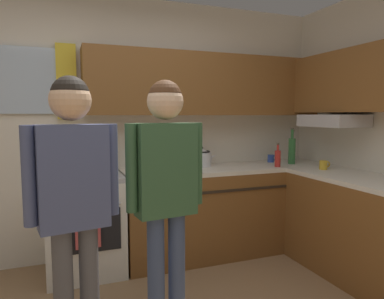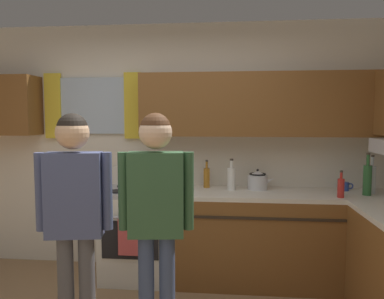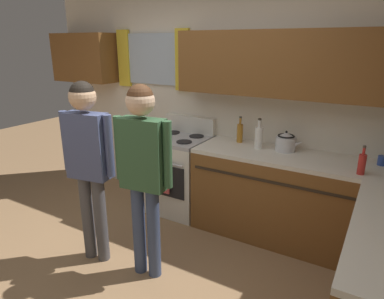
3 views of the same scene
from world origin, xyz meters
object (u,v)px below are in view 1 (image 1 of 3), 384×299
object	(u,v)px
bottle_oil_amber	(153,157)
stovetop_kettle	(202,157)
mug_mustard_yellow	(324,165)
mug_cobalt_blue	(271,158)
bottle_sauce_red	(278,158)
stove_oven	(85,222)
adult_left	(73,188)
bottle_tall_clear	(292,150)
bottle_milk_white	(180,157)
adult_in_plaid	(166,179)
bottle_wine_green	(292,150)

from	to	relation	value
bottle_oil_amber	stovetop_kettle	bearing A→B (deg)	-5.59
mug_mustard_yellow	mug_cobalt_blue	distance (m)	0.67
bottle_sauce_red	stove_oven	bearing A→B (deg)	174.17
mug_cobalt_blue	bottle_oil_amber	bearing A→B (deg)	178.71
adult_left	stove_oven	bearing A→B (deg)	84.13
bottle_tall_clear	bottle_oil_amber	bearing A→B (deg)	174.68
bottle_sauce_red	bottle_milk_white	bearing A→B (deg)	165.43
stove_oven	stovetop_kettle	distance (m)	1.32
bottle_tall_clear	bottle_sauce_red	world-z (taller)	bottle_tall_clear
bottle_oil_amber	bottle_milk_white	distance (m)	0.28
stove_oven	bottle_milk_white	world-z (taller)	bottle_milk_white
bottle_sauce_red	adult_left	size ratio (longest dim) A/B	0.15
bottle_sauce_red	adult_in_plaid	bearing A→B (deg)	-146.86
bottle_wine_green	bottle_milk_white	distance (m)	1.26
stove_oven	bottle_milk_white	bearing A→B (deg)	3.59
bottle_oil_amber	bottle_milk_white	xyz separation A→B (m)	(0.25, -0.11, 0.01)
bottle_oil_amber	adult_left	xyz separation A→B (m)	(-0.81, -1.41, 0.03)
stove_oven	adult_left	size ratio (longest dim) A/B	0.67
bottle_milk_white	adult_in_plaid	distance (m)	1.33
bottle_tall_clear	adult_in_plaid	size ratio (longest dim) A/B	0.22
mug_cobalt_blue	adult_left	size ratio (longest dim) A/B	0.07
bottle_oil_amber	mug_cobalt_blue	bearing A→B (deg)	-1.29
mug_mustard_yellow	bottle_sauce_red	bearing A→B (deg)	135.53
bottle_oil_amber	stovetop_kettle	world-z (taller)	bottle_oil_amber
mug_mustard_yellow	adult_in_plaid	distance (m)	1.93
bottle_milk_white	stovetop_kettle	world-z (taller)	bottle_milk_white
bottle_milk_white	mug_mustard_yellow	size ratio (longest dim) A/B	2.60
bottle_milk_white	bottle_sauce_red	bearing A→B (deg)	-14.57
bottle_sauce_red	mug_mustard_yellow	size ratio (longest dim) A/B	2.04
adult_in_plaid	stove_oven	bearing A→B (deg)	109.82
bottle_tall_clear	mug_cobalt_blue	bearing A→B (deg)	149.99
stove_oven	adult_left	world-z (taller)	adult_left
stove_oven	bottle_oil_amber	size ratio (longest dim) A/B	3.85
bottle_sauce_red	mug_cobalt_blue	world-z (taller)	bottle_sauce_red
mug_mustard_yellow	mug_cobalt_blue	xyz separation A→B (m)	(-0.18, 0.65, -0.00)
bottle_tall_clear	bottle_sauce_red	bearing A→B (deg)	-147.59
mug_mustard_yellow	bottle_wine_green	bearing A→B (deg)	96.03
bottle_milk_white	mug_cobalt_blue	distance (m)	1.13
bottle_oil_amber	mug_cobalt_blue	size ratio (longest dim) A/B	2.49
bottle_sauce_red	adult_in_plaid	distance (m)	1.79
bottle_wine_green	adult_left	xyz separation A→B (m)	(-2.32, -1.17, -0.01)
bottle_tall_clear	stovetop_kettle	distance (m)	1.07
stovetop_kettle	adult_left	bearing A→B (deg)	-134.43
mug_cobalt_blue	bottle_tall_clear	bearing A→B (deg)	-30.01
bottle_wine_green	bottle_sauce_red	size ratio (longest dim) A/B	1.60
adult_in_plaid	bottle_milk_white	bearing A→B (deg)	67.28
bottle_oil_amber	mug_mustard_yellow	distance (m)	1.70
bottle_tall_clear	mug_mustard_yellow	size ratio (longest dim) A/B	3.05
bottle_wine_green	bottle_sauce_red	bearing A→B (deg)	-154.21
stove_oven	bottle_tall_clear	world-z (taller)	bottle_tall_clear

